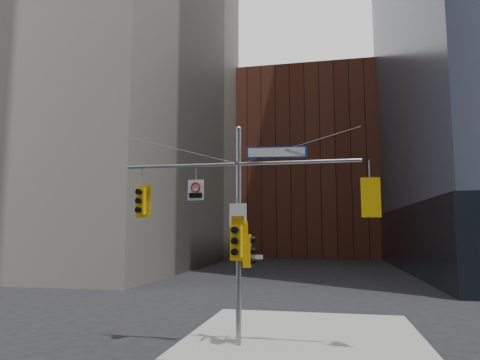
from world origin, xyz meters
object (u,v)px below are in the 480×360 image
at_px(signal_assembly, 239,211).
at_px(traffic_light_pole_front, 237,241).
at_px(traffic_light_east_arm, 370,198).
at_px(street_sign_blade, 276,152).
at_px(traffic_light_west_arm, 141,201).
at_px(traffic_light_pole_side, 248,251).
at_px(regulatory_sign_arm, 196,189).

distance_m(signal_assembly, traffic_light_pole_front, 1.00).
relative_size(traffic_light_east_arm, street_sign_blade, 0.62).
distance_m(traffic_light_west_arm, traffic_light_pole_side, 4.16).
xyz_separation_m(traffic_light_west_arm, traffic_light_east_arm, (7.69, -0.01, 0.00)).
xyz_separation_m(signal_assembly, regulatory_sign_arm, (-1.49, -0.02, 0.75)).
bearing_deg(signal_assembly, traffic_light_east_arm, 0.02).
xyz_separation_m(traffic_light_pole_side, regulatory_sign_arm, (-1.81, -0.03, 2.05)).
xyz_separation_m(traffic_light_west_arm, regulatory_sign_arm, (2.00, -0.03, 0.37)).
xyz_separation_m(traffic_light_east_arm, traffic_light_pole_side, (-3.88, 0.01, -1.68)).
bearing_deg(traffic_light_west_arm, signal_assembly, 4.92).
distance_m(traffic_light_pole_side, traffic_light_pole_front, 0.54).
distance_m(street_sign_blade, regulatory_sign_arm, 3.01).
relative_size(signal_assembly, traffic_light_east_arm, 6.49).
bearing_deg(traffic_light_pole_side, traffic_light_east_arm, -92.92).
bearing_deg(signal_assembly, street_sign_blade, 0.16).
distance_m(signal_assembly, traffic_light_pole_side, 1.34).
distance_m(traffic_light_east_arm, traffic_light_pole_side, 4.23).
height_order(signal_assembly, traffic_light_east_arm, signal_assembly).
height_order(traffic_light_pole_side, traffic_light_pole_front, traffic_light_pole_front).
bearing_deg(signal_assembly, traffic_light_pole_side, 1.63).
distance_m(traffic_light_west_arm, traffic_light_east_arm, 7.69).
xyz_separation_m(signal_assembly, street_sign_blade, (1.28, 0.00, 1.93)).
height_order(traffic_light_east_arm, traffic_light_pole_side, traffic_light_east_arm).
bearing_deg(traffic_light_pole_front, street_sign_blade, 20.62).
distance_m(traffic_light_east_arm, regulatory_sign_arm, 5.71).
distance_m(traffic_light_east_arm, traffic_light_pole_front, 4.43).
bearing_deg(traffic_light_east_arm, traffic_light_pole_side, -2.12).
xyz_separation_m(signal_assembly, traffic_light_west_arm, (-3.48, 0.01, 0.38)).
relative_size(street_sign_blade, regulatory_sign_arm, 2.83).
bearing_deg(traffic_light_pole_front, traffic_light_pole_side, 49.13).
xyz_separation_m(traffic_light_pole_side, traffic_light_pole_front, (-0.32, -0.28, 0.33)).
distance_m(signal_assembly, traffic_light_east_arm, 4.22).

